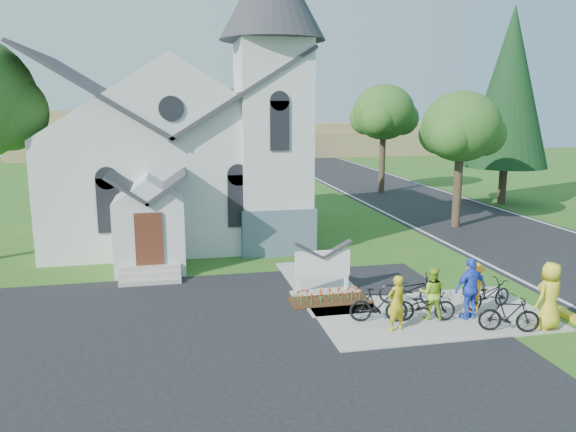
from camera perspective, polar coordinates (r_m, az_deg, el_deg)
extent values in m
plane|color=#2E601B|center=(16.99, 10.40, -10.90)|extent=(120.00, 120.00, 0.00)
cube|color=black|center=(14.05, -14.69, -15.98)|extent=(20.00, 16.00, 0.02)
cube|color=black|center=(34.22, 16.46, 0.12)|extent=(8.00, 90.00, 0.02)
cube|color=gray|center=(17.99, 14.28, -9.70)|extent=(7.00, 4.00, 0.05)
cube|color=silver|center=(27.78, -11.53, 3.06)|extent=(11.00, 9.00, 5.00)
cube|color=slate|center=(25.19, -1.50, -1.01)|extent=(3.20, 3.20, 2.00)
cube|color=silver|center=(24.68, -1.54, 6.95)|extent=(3.00, 3.00, 9.00)
cube|color=silver|center=(22.38, -13.83, -1.86)|extent=(2.60, 2.40, 2.80)
cube|color=#552718|center=(21.16, -13.94, -2.34)|extent=(1.00, 0.10, 2.00)
cube|color=gray|center=(19.43, 3.50, -7.69)|extent=(2.20, 0.40, 0.10)
cube|color=white|center=(19.08, 1.04, -6.45)|extent=(0.12, 0.12, 1.00)
cube|color=white|center=(19.51, 5.93, -6.11)|extent=(0.12, 0.12, 1.00)
cube|color=white|center=(19.13, 3.53, -4.85)|extent=(1.90, 0.14, 0.90)
cube|color=#38220F|center=(18.62, 4.24, -8.61)|extent=(2.60, 1.10, 0.07)
cylinder|color=#3B2A20|center=(30.59, 16.83, 2.64)|extent=(0.44, 0.44, 4.05)
ellipsoid|color=#27531C|center=(30.30, 17.18, 8.68)|extent=(4.00, 4.00, 3.60)
cylinder|color=#3B2A20|center=(41.58, 9.54, 5.45)|extent=(0.44, 0.44, 4.50)
ellipsoid|color=#27531C|center=(41.38, 9.70, 10.37)|extent=(4.40, 4.40, 3.96)
cylinder|color=#3B2A20|center=(39.12, 20.95, 2.95)|extent=(0.50, 0.50, 2.40)
cone|color=black|center=(38.79, 21.61, 12.04)|extent=(5.20, 5.20, 10.00)
cube|color=olive|center=(71.68, -2.17, 7.78)|extent=(60.00, 8.00, 4.00)
cube|color=olive|center=(72.70, -15.10, 8.08)|extent=(30.00, 6.00, 5.60)
cube|color=olive|center=(74.22, 10.47, 7.33)|extent=(25.00, 6.00, 3.00)
imported|color=gold|center=(16.31, 10.94, -8.65)|extent=(0.67, 0.53, 1.62)
imported|color=black|center=(18.48, 12.24, -7.28)|extent=(2.05, 1.28, 1.02)
imported|color=#94C525|center=(17.38, 14.40, -7.59)|extent=(0.94, 0.85, 1.59)
imported|color=black|center=(16.89, 9.20, -8.93)|extent=(1.79, 0.86, 1.03)
imported|color=blue|center=(17.66, 18.06, -7.01)|extent=(1.16, 0.65, 1.87)
imported|color=black|center=(17.25, 13.68, -8.79)|extent=(1.92, 0.96, 0.97)
imported|color=orange|center=(18.37, 18.37, -6.84)|extent=(1.13, 0.84, 1.55)
imported|color=black|center=(17.17, 21.54, -9.30)|extent=(1.74, 0.99, 1.01)
imported|color=gold|center=(17.72, 25.05, -7.33)|extent=(1.10, 0.89, 1.96)
imported|color=black|center=(18.82, 19.69, -7.51)|extent=(1.85, 1.04, 0.92)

